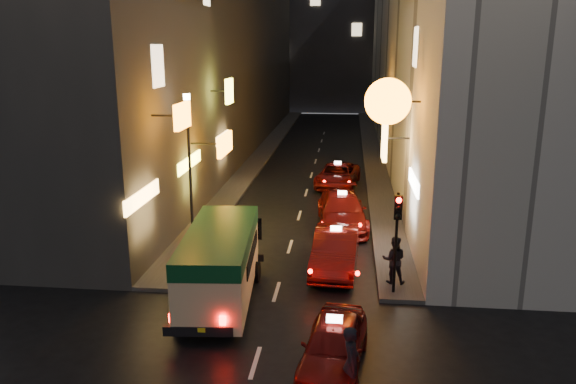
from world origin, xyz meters
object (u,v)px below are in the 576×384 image
(lamp_post, at_px, (189,158))
(minibus, at_px, (220,258))
(taxi_near, at_px, (334,341))
(traffic_light, at_px, (397,222))
(pedestrian_crossing, at_px, (351,358))

(lamp_post, bearing_deg, minibus, -65.76)
(minibus, distance_m, taxi_near, 5.23)
(traffic_light, bearing_deg, lamp_post, 151.09)
(minibus, bearing_deg, lamp_post, 114.24)
(taxi_near, bearing_deg, traffic_light, 67.00)
(taxi_near, bearing_deg, pedestrian_crossing, -70.25)
(traffic_light, bearing_deg, minibus, -170.22)
(minibus, height_order, traffic_light, traffic_light)
(lamp_post, bearing_deg, taxi_near, -55.01)
(pedestrian_crossing, relative_size, traffic_light, 0.60)
(minibus, relative_size, taxi_near, 1.18)
(taxi_near, distance_m, pedestrian_crossing, 1.35)
(pedestrian_crossing, distance_m, traffic_light, 6.12)
(pedestrian_crossing, bearing_deg, taxi_near, 20.40)
(minibus, xyz_separation_m, taxi_near, (3.82, -3.49, -0.81))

